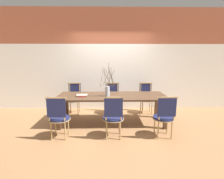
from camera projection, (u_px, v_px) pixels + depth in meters
name	position (u px, v px, depth m)	size (l,w,h in m)	color
ground_plane	(112.00, 123.00, 4.54)	(16.00, 16.00, 0.00)	#9E7047
wall_rear	(111.00, 60.00, 5.63)	(12.00, 0.06, 3.20)	white
dining_table	(112.00, 98.00, 4.42)	(2.72, 1.02, 0.73)	#4C3321
chair_near_leftend	(59.00, 116.00, 3.59)	(0.46, 0.46, 0.91)	#1E234C
chair_near_left	(113.00, 116.00, 3.61)	(0.46, 0.46, 0.91)	#1E234C
chair_near_center	(164.00, 116.00, 3.63)	(0.46, 0.46, 0.91)	#1E234C
chair_far_leftend	(74.00, 97.00, 5.27)	(0.46, 0.46, 0.91)	#1E234C
chair_far_left	(113.00, 97.00, 5.29)	(0.46, 0.46, 0.91)	#1E234C
chair_far_center	(146.00, 97.00, 5.31)	(0.46, 0.46, 0.91)	#1E234C
vase_centerpiece	(108.00, 90.00, 4.28)	(0.37, 0.37, 0.82)	#B2BCC1
book_stack	(82.00, 95.00, 4.31)	(0.27, 0.22, 0.04)	maroon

